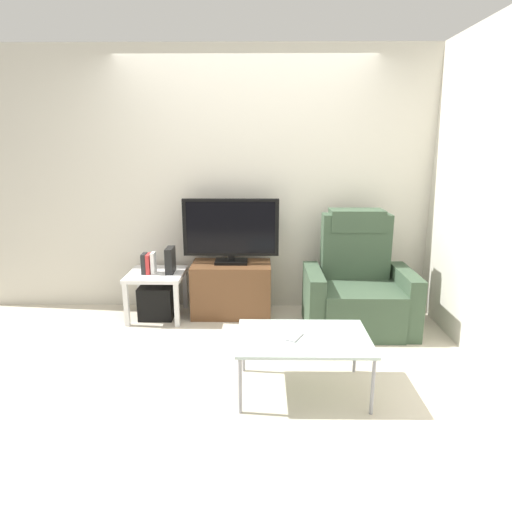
{
  "coord_description": "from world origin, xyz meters",
  "views": [
    {
      "loc": [
        0.16,
        -3.34,
        1.69
      ],
      "look_at": [
        0.11,
        0.5,
        0.7
      ],
      "focal_mm": 30.89,
      "sensor_mm": 36.0,
      "label": 1
    }
  ],
  "objects_px": {
    "television": "(231,230)",
    "book_middle": "(149,264)",
    "side_table": "(156,280)",
    "coffee_table": "(303,340)",
    "tv_stand": "(232,289)",
    "recliner_armchair": "(358,288)",
    "book_rightmost": "(153,263)",
    "cell_phone": "(295,337)",
    "book_leftmost": "(145,263)",
    "subwoofer_box": "(158,301)",
    "game_console": "(170,260)"
  },
  "relations": [
    {
      "from": "coffee_table",
      "to": "book_middle",
      "type": "bearing_deg",
      "value": 136.01
    },
    {
      "from": "game_console",
      "to": "tv_stand",
      "type": "bearing_deg",
      "value": 5.98
    },
    {
      "from": "cell_phone",
      "to": "recliner_armchair",
      "type": "bearing_deg",
      "value": 87.12
    },
    {
      "from": "subwoofer_box",
      "to": "side_table",
      "type": "bearing_deg",
      "value": 0.0
    },
    {
      "from": "side_table",
      "to": "cell_phone",
      "type": "distance_m",
      "value": 1.86
    },
    {
      "from": "book_middle",
      "to": "cell_phone",
      "type": "bearing_deg",
      "value": -45.6
    },
    {
      "from": "book_rightmost",
      "to": "game_console",
      "type": "height_order",
      "value": "game_console"
    },
    {
      "from": "recliner_armchair",
      "to": "side_table",
      "type": "relative_size",
      "value": 2.0
    },
    {
      "from": "subwoofer_box",
      "to": "game_console",
      "type": "height_order",
      "value": "game_console"
    },
    {
      "from": "book_middle",
      "to": "subwoofer_box",
      "type": "bearing_deg",
      "value": 18.7
    },
    {
      "from": "recliner_armchair",
      "to": "subwoofer_box",
      "type": "relative_size",
      "value": 3.29
    },
    {
      "from": "recliner_armchair",
      "to": "book_leftmost",
      "type": "bearing_deg",
      "value": -174.19
    },
    {
      "from": "recliner_armchair",
      "to": "subwoofer_box",
      "type": "distance_m",
      "value": 1.96
    },
    {
      "from": "recliner_armchair",
      "to": "game_console",
      "type": "bearing_deg",
      "value": -175.83
    },
    {
      "from": "side_table",
      "to": "book_middle",
      "type": "relative_size",
      "value": 2.8
    },
    {
      "from": "recliner_armchair",
      "to": "coffee_table",
      "type": "height_order",
      "value": "recliner_armchair"
    },
    {
      "from": "book_leftmost",
      "to": "cell_phone",
      "type": "distance_m",
      "value": 1.92
    },
    {
      "from": "subwoofer_box",
      "to": "book_rightmost",
      "type": "distance_m",
      "value": 0.4
    },
    {
      "from": "game_console",
      "to": "coffee_table",
      "type": "distance_m",
      "value": 1.81
    },
    {
      "from": "coffee_table",
      "to": "tv_stand",
      "type": "bearing_deg",
      "value": 112.37
    },
    {
      "from": "cell_phone",
      "to": "side_table",
      "type": "bearing_deg",
      "value": 159.85
    },
    {
      "from": "television",
      "to": "book_leftmost",
      "type": "xyz_separation_m",
      "value": [
        -0.84,
        -0.11,
        -0.31
      ]
    },
    {
      "from": "subwoofer_box",
      "to": "book_rightmost",
      "type": "height_order",
      "value": "book_rightmost"
    },
    {
      "from": "book_middle",
      "to": "cell_phone",
      "type": "height_order",
      "value": "book_middle"
    },
    {
      "from": "tv_stand",
      "to": "subwoofer_box",
      "type": "xyz_separation_m",
      "value": [
        -0.74,
        -0.07,
        -0.1
      ]
    },
    {
      "from": "side_table",
      "to": "game_console",
      "type": "xyz_separation_m",
      "value": [
        0.14,
        0.01,
        0.2
      ]
    },
    {
      "from": "book_middle",
      "to": "coffee_table",
      "type": "relative_size",
      "value": 0.21
    },
    {
      "from": "tv_stand",
      "to": "side_table",
      "type": "distance_m",
      "value": 0.75
    },
    {
      "from": "television",
      "to": "book_middle",
      "type": "relative_size",
      "value": 4.85
    },
    {
      "from": "side_table",
      "to": "book_leftmost",
      "type": "distance_m",
      "value": 0.2
    },
    {
      "from": "television",
      "to": "coffee_table",
      "type": "height_order",
      "value": "television"
    },
    {
      "from": "book_leftmost",
      "to": "side_table",
      "type": "bearing_deg",
      "value": 11.31
    },
    {
      "from": "television",
      "to": "game_console",
      "type": "height_order",
      "value": "television"
    },
    {
      "from": "tv_stand",
      "to": "book_rightmost",
      "type": "height_order",
      "value": "book_rightmost"
    },
    {
      "from": "side_table",
      "to": "coffee_table",
      "type": "distance_m",
      "value": 1.89
    },
    {
      "from": "tv_stand",
      "to": "book_middle",
      "type": "bearing_deg",
      "value": -173.4
    },
    {
      "from": "side_table",
      "to": "subwoofer_box",
      "type": "xyz_separation_m",
      "value": [
        -0.0,
        0.0,
        -0.22
      ]
    },
    {
      "from": "tv_stand",
      "to": "book_rightmost",
      "type": "distance_m",
      "value": 0.81
    },
    {
      "from": "television",
      "to": "book_leftmost",
      "type": "bearing_deg",
      "value": -172.45
    },
    {
      "from": "book_middle",
      "to": "coffee_table",
      "type": "height_order",
      "value": "book_middle"
    },
    {
      "from": "book_leftmost",
      "to": "coffee_table",
      "type": "height_order",
      "value": "book_leftmost"
    },
    {
      "from": "book_rightmost",
      "to": "coffee_table",
      "type": "relative_size",
      "value": 0.23
    },
    {
      "from": "book_leftmost",
      "to": "book_rightmost",
      "type": "distance_m",
      "value": 0.09
    },
    {
      "from": "book_leftmost",
      "to": "cell_phone",
      "type": "relative_size",
      "value": 1.31
    },
    {
      "from": "television",
      "to": "book_rightmost",
      "type": "distance_m",
      "value": 0.82
    },
    {
      "from": "book_rightmost",
      "to": "tv_stand",
      "type": "bearing_deg",
      "value": 6.99
    },
    {
      "from": "television",
      "to": "book_leftmost",
      "type": "relative_size",
      "value": 4.74
    },
    {
      "from": "recliner_armchair",
      "to": "side_table",
      "type": "xyz_separation_m",
      "value": [
        -1.93,
        0.2,
        0.01
      ]
    },
    {
      "from": "side_table",
      "to": "coffee_table",
      "type": "bearing_deg",
      "value": -45.67
    },
    {
      "from": "tv_stand",
      "to": "recliner_armchair",
      "type": "distance_m",
      "value": 1.24
    }
  ]
}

